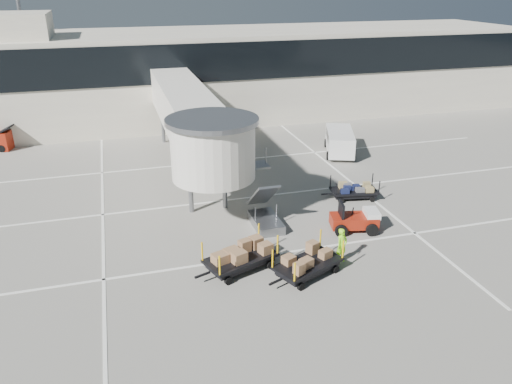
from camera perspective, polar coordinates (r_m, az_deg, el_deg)
The scene contains 10 objects.
ground at distance 23.81m, azimuth 8.01°, elevation -8.75°, with size 140.00×140.00×0.00m, color gray.
lane_markings at distance 31.37m, azimuth 0.08°, elevation -0.28°, with size 40.00×30.00×0.02m.
terminal at distance 49.66m, azimuth -6.40°, elevation 13.33°, with size 64.00×12.11×15.20m.
jet_bridge at distance 31.99m, azimuth -7.16°, elevation 8.12°, with size 5.70×20.40×6.03m.
baggage_tug at distance 27.28m, azimuth 11.27°, elevation -3.16°, with size 2.72×2.07×1.65m.
suitcase_cart at distance 31.20m, azimuth 11.13°, elevation 0.10°, with size 3.53×1.85×1.35m.
box_cart_near at distance 23.05m, azimuth 6.14°, elevation -8.12°, with size 3.93×2.71×1.53m.
box_cart_far at distance 23.29m, azimuth -1.95°, elevation -7.52°, with size 4.14×2.67×1.60m.
ground_worker at distance 24.08m, azimuth 9.76°, elevation -6.05°, with size 0.64×0.42×1.76m, color #8DF019.
minivan at distance 39.19m, azimuth 9.53°, elevation 5.90°, with size 3.42×5.05×1.78m.
Camera 1 is at (-8.71, -18.29, 12.52)m, focal length 35.00 mm.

